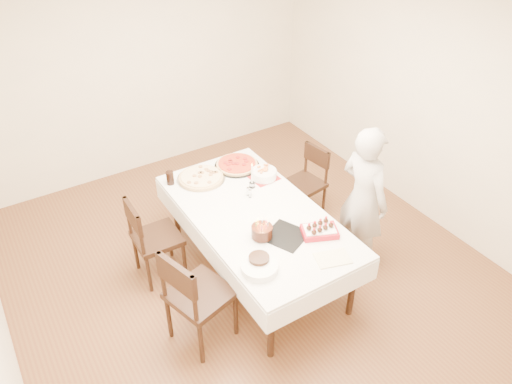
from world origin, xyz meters
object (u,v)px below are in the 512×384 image
person (363,199)px  pasta_bowl (264,174)px  chair_left_dessert (200,294)px  layer_cake (259,261)px  chair_left_savory (157,238)px  cola_glass (170,178)px  pizza_pepperoni (237,164)px  dining_table (256,243)px  chair_right_savory (304,184)px  strawberry_box (320,231)px  taper_candle (252,175)px  birthday_cake (262,229)px  pizza_white (201,178)px

person → pasta_bowl: person is taller
chair_left_dessert → layer_cake: 0.58m
chair_left_savory → cola_glass: size_ratio=6.46×
person → pizza_pepperoni: bearing=26.9°
dining_table → chair_left_savory: chair_left_savory is taller
chair_right_savory → layer_cake: (-1.31, -1.12, 0.37)m
pizza_pepperoni → cola_glass: bearing=174.5°
layer_cake → strawberry_box: bearing=4.1°
person → pizza_pepperoni: person is taller
dining_table → taper_candle: taper_candle is taller
pasta_bowl → taper_candle: size_ratio=0.91×
chair_left_dessert → strawberry_box: 1.18m
chair_left_savory → birthday_cake: birthday_cake is taller
chair_left_dessert → chair_left_savory: bearing=-105.4°
pasta_bowl → layer_cake: size_ratio=1.19×
layer_cake → pizza_white: bearing=83.1°
dining_table → chair_left_savory: (-0.83, 0.49, 0.09)m
layer_cake → strawberry_box: 0.67m
chair_right_savory → pasta_bowl: 0.69m
chair_right_savory → strawberry_box: chair_right_savory is taller
chair_right_savory → taper_candle: size_ratio=2.96×
pizza_pepperoni → chair_right_savory: bearing=-22.8°
person → cola_glass: size_ratio=10.86×
person → cola_glass: bearing=44.9°
person → layer_cake: size_ratio=7.09×
chair_left_dessert → taper_candle: size_ratio=3.56×
chair_right_savory → pizza_pepperoni: bearing=148.8°
chair_right_savory → birthday_cake: (-1.10, -0.83, 0.42)m
pasta_bowl → cola_glass: 0.96m
pizza_white → layer_cake: size_ratio=2.30×
dining_table → person: size_ratio=1.37×
cola_glass → birthday_cake: bearing=-74.0°
taper_candle → birthday_cake: (-0.33, -0.71, -0.05)m
chair_right_savory → person: person is taller
dining_table → taper_candle: (0.19, 0.38, 0.52)m
dining_table → strawberry_box: 0.77m
layer_cake → strawberry_box: layer_cake is taller
pizza_white → cola_glass: size_ratio=3.52×
chair_left_savory → pizza_white: size_ratio=1.84×
chair_right_savory → cola_glass: 1.54m
taper_candle → chair_right_savory: bearing=9.4°
pizza_white → dining_table: bearing=-77.0°
chair_left_savory → birthday_cake: (0.69, -0.81, 0.38)m
chair_right_savory → layer_cake: size_ratio=3.88×
dining_table → strawberry_box: bearing=-60.2°
dining_table → pizza_pepperoni: bearing=72.0°
chair_right_savory → layer_cake: 1.76m
pizza_white → pizza_pepperoni: (0.44, 0.02, 0.00)m
strawberry_box → person: bearing=13.6°
person → cola_glass: person is taller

